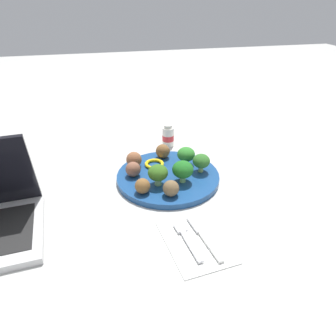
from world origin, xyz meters
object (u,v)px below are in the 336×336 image
object	(u,v)px
broccoli_floret_far_rim	(186,155)
broccoli_floret_mid_right	(201,161)
plate	(168,177)
meatball_center	(163,151)
pepper_ring_front_left	(154,164)
yogurt_bottle	(168,136)
meatball_far_rim	(133,169)
meatball_front_right	(171,188)
broccoli_floret_mid_left	(183,170)
fork	(187,239)
broccoli_floret_back_right	(158,173)
napkin	(197,241)
meatball_near_rim	(134,160)
knife	(203,235)
meatball_mid_left	(143,186)

from	to	relation	value
broccoli_floret_far_rim	broccoli_floret_mid_right	distance (m)	0.06
plate	meatball_center	bearing A→B (deg)	-4.14
pepper_ring_front_left	yogurt_bottle	bearing A→B (deg)	-26.77
broccoli_floret_mid_right	yogurt_bottle	world-z (taller)	yogurt_bottle
broccoli_floret_far_rim	meatball_center	bearing A→B (deg)	45.35
meatball_far_rim	meatball_front_right	world-z (taller)	same
broccoli_floret_mid_left	pepper_ring_front_left	world-z (taller)	broccoli_floret_mid_left
broccoli_floret_mid_right	meatball_far_rim	xyz separation A→B (m)	(0.02, 0.18, -0.01)
fork	broccoli_floret_back_right	bearing A→B (deg)	5.53
meatball_far_rim	napkin	xyz separation A→B (m)	(-0.27, -0.09, -0.03)
plate	meatball_center	distance (m)	0.10
meatball_front_right	meatball_center	bearing A→B (deg)	-6.58
meatball_near_rim	meatball_center	world-z (taller)	meatball_near_rim
meatball_near_rim	knife	bearing A→B (deg)	-161.65
meatball_front_right	pepper_ring_front_left	size ratio (longest dim) A/B	0.72
meatball_near_rim	broccoli_floret_far_rim	bearing A→B (deg)	-98.30
broccoli_floret_far_rim	knife	size ratio (longest dim) A/B	0.36
plate	napkin	bearing A→B (deg)	-179.56
meatball_far_rim	meatball_mid_left	xyz separation A→B (m)	(-0.08, -0.01, -0.00)
meatball_front_right	napkin	size ratio (longest dim) A/B	0.24
broccoli_floret_back_right	broccoli_floret_mid_right	xyz separation A→B (m)	(0.04, -0.13, -0.00)
plate	fork	distance (m)	0.25
meatball_mid_left	plate	bearing A→B (deg)	-49.00
meatball_far_rim	meatball_mid_left	bearing A→B (deg)	-172.05
broccoli_floret_mid_right	fork	bearing A→B (deg)	155.73
broccoli_floret_back_right	meatball_mid_left	distance (m)	0.05
broccoli_floret_back_right	meatball_mid_left	bearing A→B (deg)	120.95
napkin	broccoli_floret_far_rim	bearing A→B (deg)	-11.65
pepper_ring_front_left	napkin	xyz separation A→B (m)	(-0.31, -0.03, -0.02)
meatball_front_right	meatball_mid_left	distance (m)	0.07
meatball_center	meatball_front_right	distance (m)	0.20
knife	yogurt_bottle	xyz separation A→B (m)	(0.45, -0.03, 0.03)
meatball_front_right	knife	distance (m)	0.15
meatball_center	pepper_ring_front_left	world-z (taller)	meatball_center
fork	meatball_front_right	bearing A→B (deg)	-0.51
broccoli_floret_mid_right	napkin	xyz separation A→B (m)	(-0.25, 0.09, -0.05)
pepper_ring_front_left	yogurt_bottle	distance (m)	0.17
meatball_far_rim	yogurt_bottle	world-z (taller)	yogurt_bottle
meatball_near_rim	napkin	size ratio (longest dim) A/B	0.26
meatball_center	fork	size ratio (longest dim) A/B	0.35
meatball_mid_left	knife	distance (m)	0.20
plate	pepper_ring_front_left	size ratio (longest dim) A/B	5.03
broccoli_floret_far_rim	meatball_front_right	world-z (taller)	broccoli_floret_far_rim
broccoli_floret_mid_left	meatball_mid_left	xyz separation A→B (m)	(-0.03, 0.11, -0.02)
meatball_center	napkin	distance (m)	0.35
napkin	fork	xyz separation A→B (m)	(0.01, 0.02, 0.00)
meatball_mid_left	napkin	distance (m)	0.20
meatball_mid_left	meatball_front_right	bearing A→B (deg)	-112.80
broccoli_floret_mid_right	napkin	size ratio (longest dim) A/B	0.31
meatball_mid_left	pepper_ring_front_left	size ratio (longest dim) A/B	0.69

